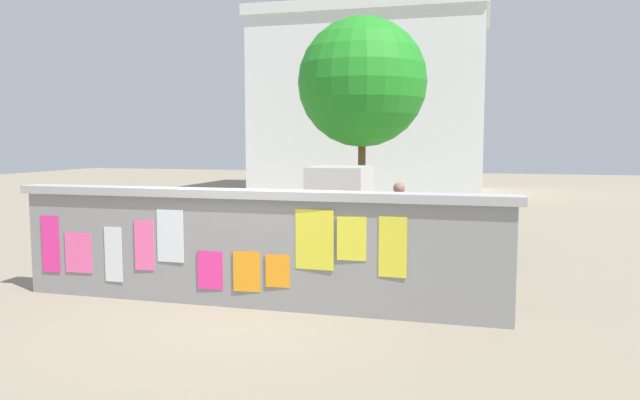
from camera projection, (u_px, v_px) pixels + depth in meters
The scene contains 9 objects.
ground at pixel (360, 229), 16.46m from camera, with size 60.00×60.00×0.00m, color gray.
poster_wall at pixel (250, 247), 8.69m from camera, with size 7.51×0.42×1.70m.
auto_rickshaw_truck at pixel (296, 209), 13.26m from camera, with size 3.61×1.52×1.85m.
motorcycle at pixel (142, 245), 11.23m from camera, with size 1.87×0.69×0.87m.
bicycle_near at pixel (471, 241), 12.25m from camera, with size 1.70×0.45×0.95m.
bicycle_far at pixel (323, 263), 10.07m from camera, with size 1.71×0.44×0.95m.
person_walking at pixel (399, 216), 11.39m from camera, with size 0.41×0.41×1.62m.
tree_roadside at pixel (362, 82), 19.00m from camera, with size 4.08×4.08×6.27m.
building_background at pixel (371, 102), 28.75m from camera, with size 10.72×6.45×8.44m.
Camera 1 is at (3.21, -8.02, 2.40)m, focal length 33.84 mm.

